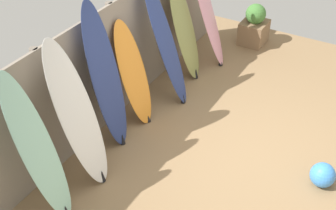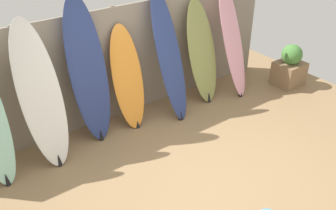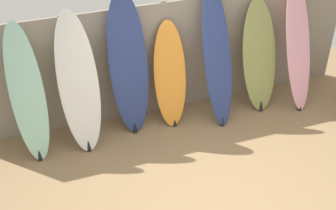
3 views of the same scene
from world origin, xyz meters
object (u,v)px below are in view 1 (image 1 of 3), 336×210
(surfboard_navy_2, at_px, (106,78))
(surfboard_pink_6, at_px, (207,10))
(planter_box, at_px, (254,26))
(beach_ball, at_px, (323,175))
(surfboard_orange_3, at_px, (134,74))
(surfboard_white_1, at_px, (78,116))
(surfboard_seafoam_0, at_px, (38,151))
(surfboard_navy_4, at_px, (166,43))
(surfboard_olive_5, at_px, (185,30))

(surfboard_navy_2, relative_size, surfboard_pink_6, 1.06)
(planter_box, distance_m, beach_ball, 3.81)
(surfboard_pink_6, height_order, planter_box, surfboard_pink_6)
(surfboard_navy_2, height_order, planter_box, surfboard_navy_2)
(surfboard_orange_3, bearing_deg, surfboard_pink_6, -4.46)
(surfboard_white_1, bearing_deg, surfboard_pink_6, -1.00)
(surfboard_seafoam_0, distance_m, surfboard_navy_4, 2.74)
(surfboard_white_1, bearing_deg, beach_ball, -63.57)
(surfboard_seafoam_0, relative_size, surfboard_orange_3, 1.20)
(surfboard_navy_2, distance_m, surfboard_navy_4, 1.32)
(surfboard_pink_6, bearing_deg, surfboard_olive_5, 170.54)
(beach_ball, bearing_deg, surfboard_white_1, 116.43)
(surfboard_white_1, bearing_deg, planter_box, -7.13)
(surfboard_white_1, distance_m, planter_box, 4.56)
(surfboard_olive_5, distance_m, surfboard_pink_6, 0.62)
(surfboard_navy_2, height_order, surfboard_olive_5, surfboard_navy_2)
(surfboard_white_1, height_order, surfboard_navy_2, surfboard_navy_2)
(surfboard_orange_3, relative_size, surfboard_pink_6, 0.78)
(surfboard_white_1, xyz_separation_m, surfboard_olive_5, (2.80, 0.04, -0.10))
(surfboard_white_1, xyz_separation_m, surfboard_orange_3, (1.36, 0.10, -0.18))
(surfboard_white_1, height_order, planter_box, surfboard_white_1)
(surfboard_white_1, relative_size, surfboard_olive_5, 1.12)
(surfboard_orange_3, xyz_separation_m, surfboard_pink_6, (2.04, -0.16, 0.22))
(surfboard_navy_4, distance_m, beach_ball, 2.91)
(surfboard_seafoam_0, bearing_deg, beach_ball, -53.29)
(surfboard_navy_2, bearing_deg, surfboard_olive_5, -1.98)
(surfboard_navy_2, bearing_deg, surfboard_orange_3, -1.08)
(surfboard_seafoam_0, xyz_separation_m, surfboard_navy_4, (2.74, -0.04, 0.07))
(surfboard_seafoam_0, height_order, planter_box, surfboard_seafoam_0)
(surfboard_navy_2, xyz_separation_m, beach_ball, (0.62, -2.85, -0.89))
(surfboard_pink_6, bearing_deg, surfboard_seafoam_0, 179.05)
(planter_box, relative_size, beach_ball, 2.45)
(surfboard_white_1, xyz_separation_m, planter_box, (4.48, -0.56, -0.61))
(surfboard_white_1, bearing_deg, surfboard_orange_3, 4.21)
(surfboard_pink_6, relative_size, planter_box, 2.53)
(planter_box, xyz_separation_m, beach_ball, (-3.12, -2.18, -0.19))
(surfboard_navy_4, bearing_deg, surfboard_navy_2, 173.68)
(surfboard_seafoam_0, relative_size, surfboard_pink_6, 0.94)
(surfboard_olive_5, xyz_separation_m, surfboard_pink_6, (0.60, -0.10, 0.14))
(surfboard_navy_4, height_order, beach_ball, surfboard_navy_4)
(beach_ball, bearing_deg, surfboard_orange_3, 90.09)
(surfboard_white_1, height_order, surfboard_navy_4, surfboard_navy_4)
(surfboard_navy_2, relative_size, surfboard_olive_5, 1.22)
(surfboard_seafoam_0, xyz_separation_m, beach_ball, (2.05, -2.75, -0.77))
(surfboard_seafoam_0, bearing_deg, surfboard_olive_5, 0.53)
(surfboard_seafoam_0, xyz_separation_m, surfboard_pink_6, (4.08, -0.07, 0.07))
(planter_box, bearing_deg, surfboard_seafoam_0, 173.72)
(planter_box, bearing_deg, surfboard_navy_2, 169.82)
(surfboard_white_1, xyz_separation_m, surfboard_navy_2, (0.74, 0.11, 0.09))
(surfboard_seafoam_0, height_order, surfboard_pink_6, surfboard_pink_6)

